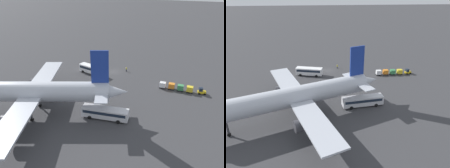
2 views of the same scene
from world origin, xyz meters
TOP-DOWN VIEW (x-y plane):
  - ground_plane at (0.00, 0.00)m, footprint 600.00×600.00m
  - airplane at (10.48, 35.07)m, footprint 50.92×44.32m
  - shuttle_bus_near at (7.22, 4.47)m, footprint 10.64×5.29m
  - shuttle_bus_far at (-9.08, 29.61)m, footprint 12.44×4.34m
  - baggage_tug at (-32.07, 6.40)m, footprint 2.61×2.04m
  - worker_person at (-4.43, -2.34)m, footprint 0.38×0.38m
  - cargo_cart_yellow at (-28.56, 6.77)m, footprint 2.01×1.70m
  - cargo_cart_green at (-25.71, 6.79)m, footprint 2.01×1.70m
  - cargo_cart_orange at (-22.87, 6.62)m, footprint 2.01×1.70m
  - cargo_cart_white at (-20.02, 6.83)m, footprint 2.01×1.70m

SIDE VIEW (x-z plane):
  - ground_plane at x=0.00m, z-range 0.00..0.00m
  - worker_person at x=-4.43m, z-range 0.00..1.74m
  - baggage_tug at x=-32.07m, z-range -0.11..1.99m
  - cargo_cart_yellow at x=-28.56m, z-range 0.16..2.22m
  - cargo_cart_green at x=-25.71m, z-range 0.16..2.22m
  - cargo_cart_orange at x=-22.87m, z-range 0.16..2.22m
  - cargo_cart_white at x=-20.02m, z-range 0.16..2.22m
  - shuttle_bus_far at x=-9.08m, z-range 0.31..3.32m
  - shuttle_bus_near at x=7.22m, z-range 0.32..3.45m
  - airplane at x=10.48m, z-range -2.20..15.53m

